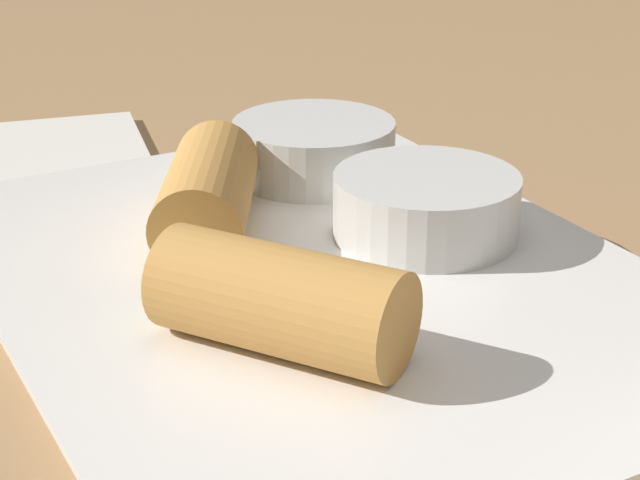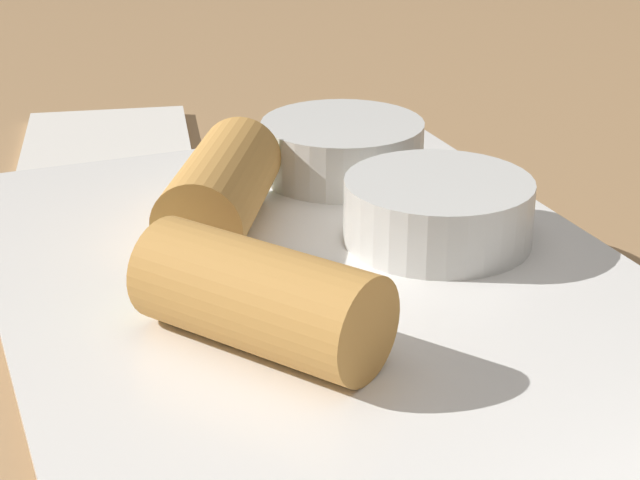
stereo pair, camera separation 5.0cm
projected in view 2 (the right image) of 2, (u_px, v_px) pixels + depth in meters
The scene contains 7 objects.
table_surface at pixel (316, 322), 46.89cm from camera, with size 180.00×140.00×2.00cm.
serving_plate at pixel (320, 290), 45.77cm from camera, with size 35.02×26.52×1.50cm.
roll_front_left at pixel (251, 295), 39.25cm from camera, with size 10.13×8.64×4.06cm.
roll_front_right at pixel (223, 186), 49.52cm from camera, with size 10.24×8.20×4.06cm.
dipping_bowl_near at pixel (438, 208), 48.14cm from camera, with size 8.54×8.54×2.95cm.
dipping_bowl_far at pixel (342, 146), 56.02cm from camera, with size 8.54×8.54×2.95cm.
napkin at pixel (107, 141), 65.62cm from camera, with size 13.49×12.14×0.60cm.
Camera 2 is at (38.59, -15.19, 23.17)cm, focal length 60.00 mm.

